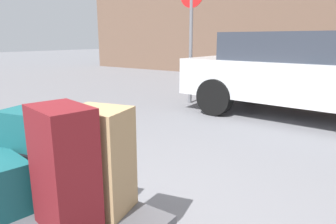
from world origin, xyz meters
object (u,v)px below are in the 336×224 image
object	(u,v)px
suitcase_maroon_center	(64,168)
no_parking_sign	(191,30)
duffel_bag_black_stacked_top	(42,167)
parked_car	(313,73)
suitcase_tan_rear_right	(100,160)
duffel_bag_teal_topmost_pile	(38,129)
luggage_cart	(52,220)

from	to	relation	value
suitcase_maroon_center	no_parking_sign	size ratio (longest dim) A/B	0.27
duffel_bag_black_stacked_top	parked_car	bearing A→B (deg)	67.51
no_parking_sign	suitcase_tan_rear_right	bearing A→B (deg)	-65.50
suitcase_tan_rear_right	duffel_bag_black_stacked_top	bearing A→B (deg)	171.22
duffel_bag_black_stacked_top	suitcase_maroon_center	size ratio (longest dim) A/B	0.87
duffel_bag_teal_topmost_pile	no_parking_sign	world-z (taller)	no_parking_sign
luggage_cart	suitcase_maroon_center	distance (m)	0.45
luggage_cart	parked_car	bearing A→B (deg)	83.07
duffel_bag_teal_topmost_pile	luggage_cart	bearing A→B (deg)	-40.67
duffel_bag_black_stacked_top	duffel_bag_teal_topmost_pile	bearing A→B (deg)	78.28
no_parking_sign	suitcase_maroon_center	bearing A→B (deg)	-66.79
duffel_bag_black_stacked_top	suitcase_maroon_center	distance (m)	0.57
luggage_cart	suitcase_tan_rear_right	size ratio (longest dim) A/B	2.12
suitcase_tan_rear_right	no_parking_sign	xyz separation A→B (m)	(-1.97, 4.33, 0.84)
duffel_bag_teal_topmost_pile	no_parking_sign	distance (m)	4.66
suitcase_tan_rear_right	suitcase_maroon_center	bearing A→B (deg)	-108.44
duffel_bag_black_stacked_top	no_parking_sign	xyz separation A→B (m)	(-1.45, 4.37, 1.00)
suitcase_tan_rear_right	parked_car	world-z (taller)	parked_car
duffel_bag_teal_topmost_pile	parked_car	world-z (taller)	parked_car
parked_car	suitcase_tan_rear_right	bearing A→B (deg)	-94.21
parked_car	no_parking_sign	size ratio (longest dim) A/B	1.84
luggage_cart	no_parking_sign	xyz separation A→B (m)	(-1.74, 4.52, 1.21)
suitcase_maroon_center	no_parking_sign	distance (m)	5.02
suitcase_maroon_center	no_parking_sign	xyz separation A→B (m)	(-1.95, 4.55, 0.82)
suitcase_maroon_center	suitcase_tan_rear_right	xyz separation A→B (m)	(0.02, 0.22, -0.03)
duffel_bag_black_stacked_top	no_parking_sign	world-z (taller)	no_parking_sign
luggage_cart	parked_car	world-z (taller)	parked_car
duffel_bag_teal_topmost_pile	suitcase_tan_rear_right	bearing A→B (deg)	-9.65
suitcase_tan_rear_right	duffel_bag_teal_topmost_pile	size ratio (longest dim) A/B	1.31
parked_car	no_parking_sign	distance (m)	2.41
suitcase_tan_rear_right	no_parking_sign	size ratio (longest dim) A/B	0.25
suitcase_maroon_center	suitcase_tan_rear_right	world-z (taller)	suitcase_maroon_center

